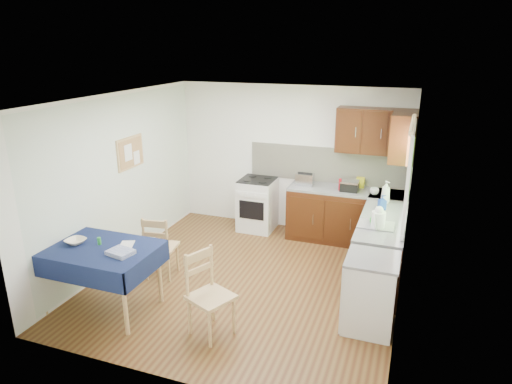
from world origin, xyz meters
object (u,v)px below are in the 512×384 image
(sandwich_press, at_px, (350,186))
(kettle, at_px, (378,219))
(chair_near, at_px, (208,291))
(dining_table, at_px, (99,255))
(dish_rack, at_px, (376,224))
(toaster, at_px, (305,179))
(chair_far, at_px, (160,245))

(sandwich_press, distance_m, kettle, 1.56)
(chair_near, distance_m, kettle, 2.34)
(dining_table, bearing_deg, chair_near, 22.81)
(dish_rack, bearing_deg, dining_table, -176.09)
(chair_near, height_order, toaster, toaster)
(chair_near, height_order, sandwich_press, sandwich_press)
(dish_rack, bearing_deg, toaster, 108.43)
(dining_table, relative_size, kettle, 4.62)
(sandwich_press, distance_m, dish_rack, 1.48)
(kettle, bearing_deg, dish_rack, 110.92)
(toaster, bearing_deg, dining_table, -136.91)
(dining_table, relative_size, dish_rack, 3.02)
(toaster, height_order, kettle, kettle)
(dining_table, height_order, sandwich_press, sandwich_press)
(dining_table, xyz_separation_m, toaster, (1.77, 3.04, 0.27))
(dining_table, bearing_deg, chair_far, 98.07)
(chair_far, xyz_separation_m, chair_near, (1.19, -0.94, 0.03))
(toaster, relative_size, kettle, 0.97)
(chair_far, relative_size, sandwich_press, 3.30)
(chair_near, distance_m, dish_rack, 2.35)
(dining_table, xyz_separation_m, chair_far, (0.25, 0.94, -0.24))
(chair_far, xyz_separation_m, sandwich_press, (2.26, 2.06, 0.49))
(chair_far, relative_size, kettle, 3.10)
(toaster, xyz_separation_m, dish_rack, (1.29, -1.41, -0.08))
(sandwich_press, bearing_deg, dish_rack, -87.94)
(dining_table, xyz_separation_m, dish_rack, (3.07, 1.64, 0.20))
(dining_table, bearing_deg, kettle, 49.69)
(chair_near, bearing_deg, dining_table, 114.13)
(chair_near, bearing_deg, kettle, -22.45)
(dining_table, height_order, kettle, kettle)
(chair_near, xyz_separation_m, kettle, (1.66, 1.56, 0.51))
(dining_table, xyz_separation_m, chair_near, (1.44, -0.00, -0.21))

